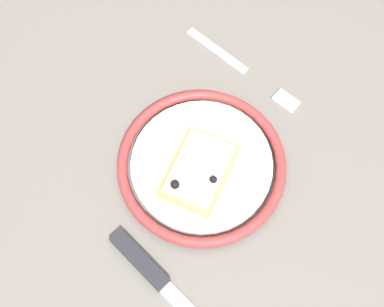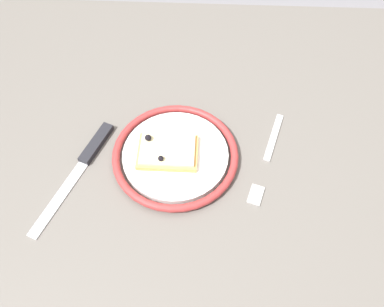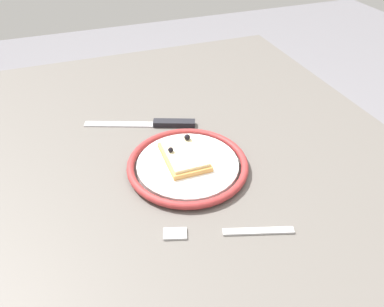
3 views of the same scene
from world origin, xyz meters
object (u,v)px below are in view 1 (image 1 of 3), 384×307
pizza_slice_near (199,171)px  fork (242,69)px  dining_table (203,172)px  plate (202,165)px  knife (158,279)px

pizza_slice_near → fork: bearing=-177.3°
dining_table → plate: bearing=14.3°
dining_table → knife: size_ratio=5.13×
dining_table → knife: bearing=5.1°
plate → dining_table: bearing=-165.7°
pizza_slice_near → knife: (0.14, 0.01, -0.02)m
plate → fork: size_ratio=1.14×
pizza_slice_near → fork: 0.18m
dining_table → pizza_slice_near: size_ratio=11.25×
dining_table → plate: plate is taller
pizza_slice_near → knife: bearing=3.2°
plate → pizza_slice_near: pizza_slice_near is taller
dining_table → pizza_slice_near: (0.04, 0.01, 0.11)m
dining_table → plate: size_ratio=5.27×
plate → pizza_slice_near: bearing=8.1°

